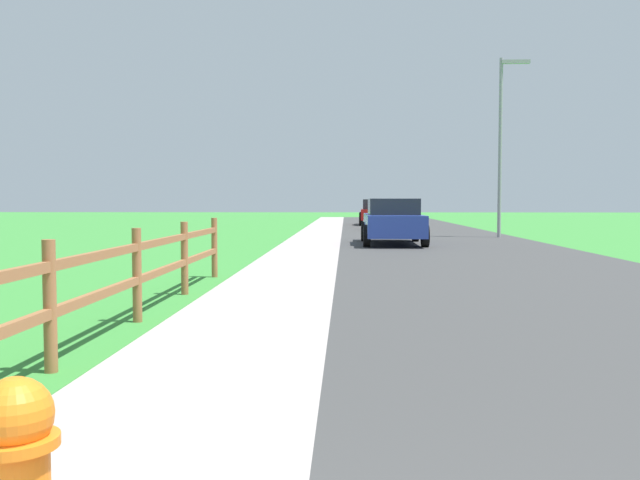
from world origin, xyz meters
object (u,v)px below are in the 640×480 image
parked_car_red (377,212)px  street_lamp (503,133)px  parked_car_white (392,215)px  parked_suv_blue (393,221)px

parked_car_red → street_lamp: 14.82m
parked_car_white → parked_suv_blue: bearing=-93.6°
parked_car_white → parked_car_red: parked_car_red is taller
street_lamp → parked_car_white: bearing=120.9°
parked_car_red → street_lamp: bearing=-72.6°
parked_suv_blue → street_lamp: bearing=43.8°
parked_car_red → street_lamp: size_ratio=0.62×
parked_suv_blue → parked_car_red: (0.26, 18.18, 0.02)m
parked_suv_blue → parked_car_red: parked_car_red is taller
street_lamp → parked_suv_blue: bearing=-136.2°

